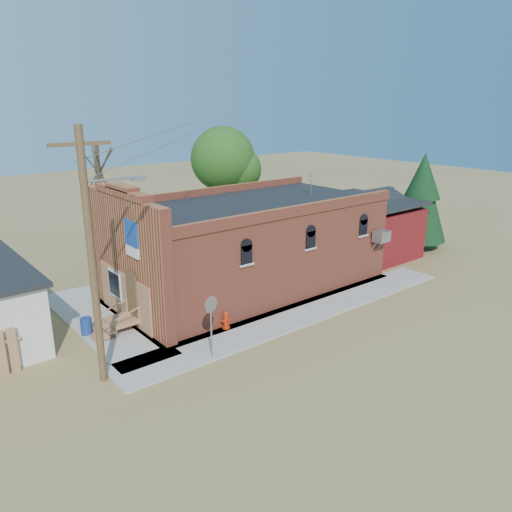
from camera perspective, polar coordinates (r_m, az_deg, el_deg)
ground at (r=22.44m, az=4.12°, el=-8.35°), size 120.00×120.00×0.00m
sidewalk_south at (r=23.96m, az=5.28°, el=-6.55°), size 19.00×2.20×0.08m
sidewalk_west at (r=24.05m, az=-17.26°, el=-7.21°), size 2.60×10.00×0.08m
brick_bar at (r=26.53m, az=-1.28°, el=1.17°), size 16.40×7.97×6.30m
red_shed at (r=33.32m, az=12.26°, el=3.97°), size 5.40×6.40×4.30m
utility_pole at (r=17.60m, az=-18.16°, el=0.20°), size 3.12×0.26×9.00m
tree_bare_near at (r=30.00m, az=-17.56°, el=9.32°), size 2.80×2.80×7.65m
tree_leafy at (r=34.73m, az=-3.79°, el=10.99°), size 4.40×4.40×8.15m
evergreen_tree at (r=35.39m, az=18.42°, el=6.63°), size 3.60×3.60×6.50m
fire_hydrant at (r=22.17m, az=-3.45°, el=-7.29°), size 0.45×0.41×0.82m
stop_sign at (r=19.15m, az=-5.20°, el=-6.20°), size 0.69×0.24×2.60m
trash_barrel at (r=22.82m, az=-18.82°, el=-7.59°), size 0.61×0.61×0.74m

